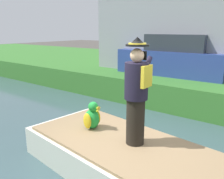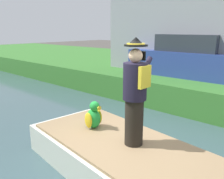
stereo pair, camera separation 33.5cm
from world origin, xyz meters
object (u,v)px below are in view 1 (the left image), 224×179
at_px(parrot_plush, 92,117).
at_px(boat, 129,159).
at_px(person_pirate, 137,93).
at_px(parked_car_blue, 174,57).

bearing_deg(parrot_plush, boat, -96.81).
relative_size(boat, parrot_plush, 7.69).
bearing_deg(parrot_plush, person_pirate, -91.24).
relative_size(person_pirate, parked_car_blue, 0.46).
xyz_separation_m(boat, person_pirate, (0.09, -0.07, 1.23)).
xyz_separation_m(person_pirate, parked_car_blue, (5.37, 1.59, -0.01)).
bearing_deg(boat, person_pirate, -37.19).
height_order(person_pirate, parked_car_blue, person_pirate).
height_order(boat, parked_car_blue, parked_car_blue).
bearing_deg(parked_car_blue, parrot_plush, -174.16).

